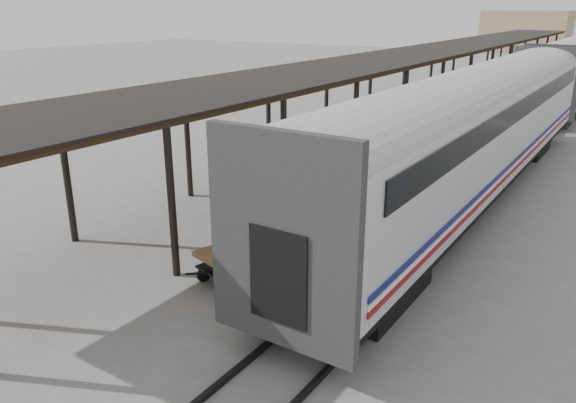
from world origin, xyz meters
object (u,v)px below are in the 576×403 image
at_px(luggage_tug, 414,117).
at_px(pedestrian, 414,117).
at_px(porter, 236,224).
at_px(baggage_cart, 246,253).

xyz_separation_m(luggage_tug, pedestrian, (0.58, -1.52, 0.28)).
distance_m(luggage_tug, pedestrian, 1.65).
height_order(porter, pedestrian, porter).
bearing_deg(luggage_tug, porter, -67.89).
bearing_deg(baggage_cart, porter, -54.47).
bearing_deg(porter, pedestrian, 7.60).
relative_size(luggage_tug, pedestrian, 0.95).
xyz_separation_m(porter, pedestrian, (-2.96, 19.19, -0.79)).
bearing_deg(pedestrian, baggage_cart, 104.87).
bearing_deg(baggage_cart, pedestrian, 112.82).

